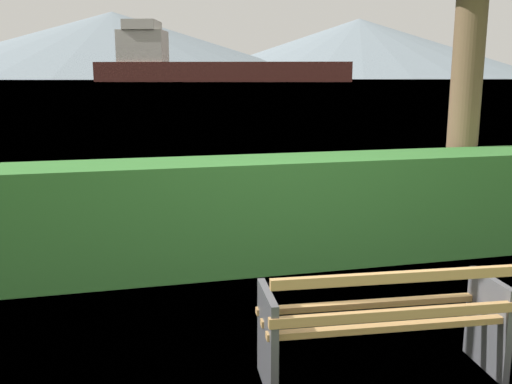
# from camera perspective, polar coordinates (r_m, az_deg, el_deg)

# --- Properties ---
(ground_plane) EXTENTS (1400.00, 1400.00, 0.00)m
(ground_plane) POSITION_cam_1_polar(r_m,az_deg,el_deg) (4.21, 12.25, -17.65)
(ground_plane) COLOR #4C6B33
(water_surface) EXTENTS (620.00, 620.00, 0.00)m
(water_surface) POSITION_cam_1_polar(r_m,az_deg,el_deg) (312.25, -13.90, 10.89)
(water_surface) COLOR slate
(water_surface) RESTS_ON ground_plane
(park_bench) EXTENTS (1.70, 0.70, 0.87)m
(park_bench) POSITION_cam_1_polar(r_m,az_deg,el_deg) (3.97, 12.84, -12.69)
(park_bench) COLOR tan
(park_bench) RESTS_ON ground_plane
(hedge_row) EXTENTS (13.76, 0.81, 1.18)m
(hedge_row) POSITION_cam_1_polar(r_m,az_deg,el_deg) (6.18, 2.32, -1.98)
(hedge_row) COLOR #387A33
(hedge_row) RESTS_ON ground_plane
(cargo_ship_large) EXTENTS (100.18, 43.94, 23.60)m
(cargo_ship_large) POSITION_cam_1_polar(r_m,az_deg,el_deg) (230.04, -5.30, 12.68)
(cargo_ship_large) COLOR #471E19
(cargo_ship_large) RESTS_ON water_surface
(tender_far) EXTENTS (7.37, 5.51, 1.31)m
(tender_far) POSITION_cam_1_polar(r_m,az_deg,el_deg) (231.20, 20.55, 10.49)
(tender_far) COLOR #335693
(tender_far) RESTS_ON water_surface
(distant_hills) EXTENTS (962.69, 434.19, 65.36)m
(distant_hills) POSITION_cam_1_polar(r_m,az_deg,el_deg) (598.75, -15.19, 13.97)
(distant_hills) COLOR slate
(distant_hills) RESTS_ON ground_plane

